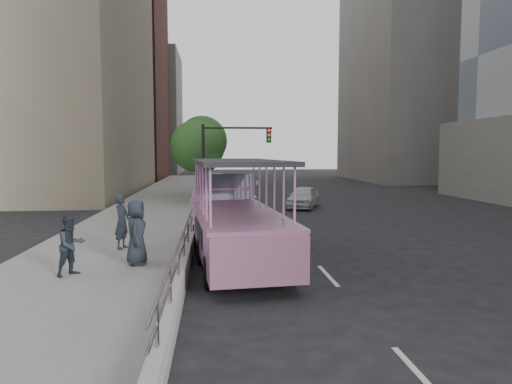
{
  "coord_description": "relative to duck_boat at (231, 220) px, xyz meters",
  "views": [
    {
      "loc": [
        -2.25,
        -14.68,
        3.56
      ],
      "look_at": [
        -0.77,
        1.49,
        2.14
      ],
      "focal_mm": 32.0,
      "sensor_mm": 36.0,
      "label": 1
    }
  ],
  "objects": [
    {
      "name": "parking_sign",
      "position": [
        -1.13,
        9.07,
        0.4
      ],
      "size": [
        0.16,
        0.57,
        2.58
      ],
      "color": "black",
      "rests_on": "ground"
    },
    {
      "name": "pedestrian_near",
      "position": [
        -3.68,
        -0.01,
        -0.01
      ],
      "size": [
        0.6,
        0.77,
        1.85
      ],
      "primitive_type": "imported",
      "rotation": [
        0.0,
        0.0,
        1.31
      ],
      "color": "#222932",
      "rests_on": "sidewalk"
    },
    {
      "name": "pedestrian_far",
      "position": [
        -2.82,
        -2.29,
        0.01
      ],
      "size": [
        0.63,
        0.95,
        1.89
      ],
      "primitive_type": "imported",
      "rotation": [
        0.0,
        0.0,
        1.61
      ],
      "color": "#222932",
      "rests_on": "sidewalk"
    },
    {
      "name": "ground",
      "position": [
        1.69,
        -0.93,
        -1.23
      ],
      "size": [
        160.0,
        160.0,
        0.0
      ],
      "primitive_type": "plane",
      "color": "black"
    },
    {
      "name": "street_tree_far",
      "position": [
        -1.41,
        20.99,
        3.07
      ],
      "size": [
        3.97,
        3.97,
        6.45
      ],
      "color": "#3D2B1C",
      "rests_on": "ground"
    },
    {
      "name": "duck_boat",
      "position": [
        0.0,
        0.0,
        0.0
      ],
      "size": [
        3.38,
        10.19,
        3.32
      ],
      "color": "black",
      "rests_on": "ground"
    },
    {
      "name": "midrise_brick",
      "position": [
        -16.31,
        47.07,
        11.77
      ],
      "size": [
        18.0,
        16.0,
        26.0
      ],
      "primitive_type": "cube",
      "color": "brown",
      "rests_on": "ground"
    },
    {
      "name": "street_tree_near",
      "position": [
        -1.61,
        14.99,
        2.59
      ],
      "size": [
        3.52,
        3.52,
        5.72
      ],
      "color": "#3D2B1C",
      "rests_on": "ground"
    },
    {
      "name": "traffic_signal",
      "position": [
        -0.01,
        11.57,
        2.27
      ],
      "size": [
        4.2,
        0.32,
        5.2
      ],
      "color": "black",
      "rests_on": "ground"
    },
    {
      "name": "car",
      "position": [
        5.1,
        13.07,
        -0.53
      ],
      "size": [
        3.04,
        4.43,
        1.4
      ],
      "primitive_type": "imported",
      "rotation": [
        0.0,
        0.0,
        -0.37
      ],
      "color": "silver",
      "rests_on": "ground"
    },
    {
      "name": "pedestrian_mid",
      "position": [
        -4.35,
        -3.32,
        -0.12
      ],
      "size": [
        0.98,
        1.0,
        1.63
      ],
      "primitive_type": "imported",
      "rotation": [
        0.0,
        0.0,
        0.87
      ],
      "color": "#222932",
      "rests_on": "sidewalk"
    },
    {
      "name": "midrise_stone_a",
      "position": [
        27.69,
        41.07,
        14.77
      ],
      "size": [
        20.0,
        20.0,
        32.0
      ],
      "primitive_type": "cube",
      "color": "gray",
      "rests_on": "ground"
    },
    {
      "name": "midrise_stone_b",
      "position": [
        -14.31,
        63.07,
        8.77
      ],
      "size": [
        16.0,
        14.0,
        20.0
      ],
      "primitive_type": "cube",
      "color": "gray",
      "rests_on": "ground"
    },
    {
      "name": "sidewalk",
      "position": [
        -4.06,
        9.07,
        -1.08
      ],
      "size": [
        5.5,
        80.0,
        0.3
      ],
      "primitive_type": "cube",
      "color": "gray",
      "rests_on": "ground"
    },
    {
      "name": "guardrail",
      "position": [
        -1.43,
        1.07,
        -0.09
      ],
      "size": [
        0.07,
        22.0,
        0.71
      ],
      "color": "#9E9EA3",
      "rests_on": "kerb_wall"
    },
    {
      "name": "kerb_wall",
      "position": [
        -1.43,
        1.07,
        -0.75
      ],
      "size": [
        0.24,
        30.0,
        0.36
      ],
      "primitive_type": "cube",
      "color": "#AEAFA9",
      "rests_on": "sidewalk"
    }
  ]
}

